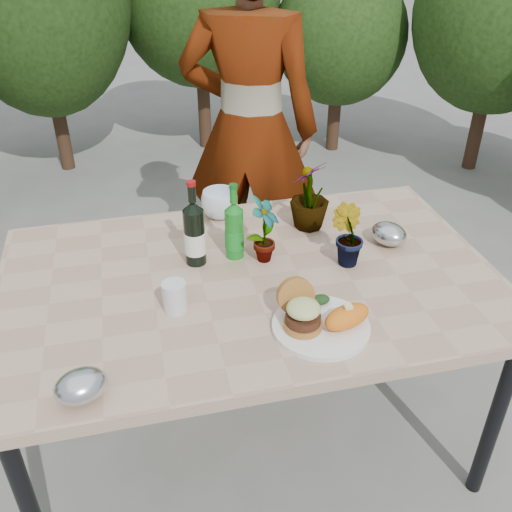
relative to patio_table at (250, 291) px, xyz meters
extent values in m
plane|color=slate|center=(0.00, 0.00, -0.69)|extent=(80.00, 80.00, 0.00)
cube|color=tan|center=(0.00, 0.00, 0.04)|extent=(1.60, 1.00, 0.04)
cylinder|color=black|center=(0.72, -0.42, -0.34)|extent=(0.05, 0.05, 0.71)
cylinder|color=black|center=(-0.72, 0.42, -0.34)|extent=(0.05, 0.05, 0.71)
cylinder|color=black|center=(0.72, 0.42, -0.34)|extent=(0.05, 0.05, 0.71)
cylinder|color=#382316|center=(-0.80, 2.80, -0.48)|extent=(0.10, 0.10, 0.42)
cylinder|color=#382316|center=(0.30, 3.00, -0.44)|extent=(0.10, 0.10, 0.50)
cylinder|color=#382316|center=(1.30, 2.70, -0.50)|extent=(0.10, 0.10, 0.38)
ellipsoid|color=#2A4C19|center=(1.30, 2.70, 0.20)|extent=(0.99, 0.99, 1.02)
cylinder|color=#382316|center=(2.20, 2.10, -0.47)|extent=(0.10, 0.10, 0.44)
ellipsoid|color=#2A4C19|center=(2.20, 2.10, 0.41)|extent=(1.16, 1.16, 1.33)
cylinder|color=white|center=(0.14, -0.30, 0.06)|extent=(0.28, 0.28, 0.01)
cylinder|color=#B7722D|center=(0.08, -0.30, 0.08)|extent=(0.11, 0.11, 0.02)
cylinder|color=#472314|center=(0.08, -0.30, 0.10)|extent=(0.10, 0.10, 0.02)
ellipsoid|color=beige|center=(0.08, -0.30, 0.14)|extent=(0.10, 0.10, 0.04)
cylinder|color=#B7722D|center=(0.08, -0.22, 0.13)|extent=(0.11, 0.06, 0.11)
ellipsoid|color=orange|center=(0.21, -0.32, 0.10)|extent=(0.17, 0.12, 0.06)
ellipsoid|color=olive|center=(0.14, -0.21, 0.08)|extent=(0.04, 0.04, 0.02)
ellipsoid|color=#193814|center=(0.17, -0.20, 0.09)|extent=(0.06, 0.04, 0.03)
cylinder|color=black|center=(-0.16, 0.13, 0.16)|extent=(0.07, 0.07, 0.20)
cylinder|color=white|center=(-0.16, 0.13, 0.14)|extent=(0.07, 0.07, 0.08)
cone|color=black|center=(-0.16, 0.13, 0.27)|extent=(0.07, 0.07, 0.03)
cylinder|color=black|center=(-0.16, 0.13, 0.31)|extent=(0.03, 0.03, 0.06)
cylinder|color=maroon|center=(-0.16, 0.13, 0.35)|extent=(0.03, 0.03, 0.01)
cylinder|color=#167D1F|center=(-0.02, 0.13, 0.14)|extent=(0.06, 0.06, 0.17)
cylinder|color=#198C26|center=(-0.02, 0.13, 0.13)|extent=(0.06, 0.06, 0.07)
cone|color=#167D1F|center=(-0.02, 0.13, 0.25)|extent=(0.06, 0.06, 0.03)
cylinder|color=#167D1F|center=(-0.02, 0.13, 0.29)|extent=(0.02, 0.02, 0.05)
cylinder|color=#0C5919|center=(-0.02, 0.13, 0.32)|extent=(0.03, 0.03, 0.01)
cylinder|color=silver|center=(-0.25, -0.11, 0.10)|extent=(0.07, 0.07, 0.09)
imported|color=#245D1F|center=(0.07, 0.08, 0.18)|extent=(0.14, 0.15, 0.24)
imported|color=#2A6121|center=(0.33, 0.01, 0.16)|extent=(0.14, 0.15, 0.21)
imported|color=#22511B|center=(0.28, 0.27, 0.19)|extent=(0.20, 0.20, 0.26)
imported|color=white|center=(-0.02, 0.42, 0.11)|extent=(0.17, 0.17, 0.11)
ellipsoid|color=#BABCC1|center=(-0.52, -0.41, 0.10)|extent=(0.16, 0.14, 0.08)
ellipsoid|color=#AEB1B5|center=(0.52, 0.09, 0.10)|extent=(0.16, 0.17, 0.08)
imported|color=#975C4B|center=(0.22, 0.97, 0.18)|extent=(0.75, 0.63, 1.75)
camera|label=1|loc=(-0.33, -1.47, 1.11)|focal=40.00mm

